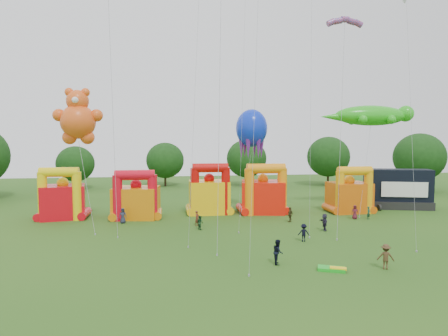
{
  "coord_description": "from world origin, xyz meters",
  "views": [
    {
      "loc": [
        -7.94,
        -23.9,
        10.03
      ],
      "look_at": [
        -2.02,
        18.0,
        6.79
      ],
      "focal_mm": 32.0,
      "sensor_mm": 36.0,
      "label": 1
    }
  ],
  "objects": [
    {
      "name": "ground",
      "position": [
        0.0,
        0.0,
        0.0
      ],
      "size": [
        160.0,
        160.0,
        0.0
      ],
      "primitive_type": "plane",
      "color": "#235016",
      "rests_on": "ground"
    },
    {
      "name": "tree_ring",
      "position": [
        -1.21,
        0.63,
        6.26
      ],
      "size": [
        126.48,
        128.62,
        12.07
      ],
      "color": "#352314",
      "rests_on": "ground"
    },
    {
      "name": "bouncy_castle_0",
      "position": [
        -20.86,
        27.15,
        2.46
      ],
      "size": [
        5.69,
        4.86,
        6.48
      ],
      "color": "red",
      "rests_on": "ground"
    },
    {
      "name": "bouncy_castle_1",
      "position": [
        -11.91,
        26.16,
        2.32
      ],
      "size": [
        5.93,
        5.06,
        6.13
      ],
      "color": "orange",
      "rests_on": "ground"
    },
    {
      "name": "bouncy_castle_2",
      "position": [
        -2.55,
        28.05,
        2.55
      ],
      "size": [
        5.18,
        4.17,
        6.73
      ],
      "color": "yellow",
      "rests_on": "ground"
    },
    {
      "name": "bouncy_castle_3",
      "position": [
        4.58,
        27.34,
        2.53
      ],
      "size": [
        6.31,
        5.42,
        6.68
      ],
      "color": "red",
      "rests_on": "ground"
    },
    {
      "name": "bouncy_castle_4",
      "position": [
        16.21,
        26.22,
        2.38
      ],
      "size": [
        5.37,
        4.44,
        6.27
      ],
      "color": "#D7580B",
      "rests_on": "ground"
    },
    {
      "name": "stage_trailer",
      "position": [
        24.33,
        28.23,
        2.7
      ],
      "size": [
        9.45,
        5.56,
        5.59
      ],
      "color": "black",
      "rests_on": "ground"
    },
    {
      "name": "teddy_bear_kite",
      "position": [
        -17.27,
        22.27,
        7.32
      ],
      "size": [
        5.65,
        8.47,
        15.82
      ],
      "color": "#F4581B",
      "rests_on": "ground"
    },
    {
      "name": "gecko_kite",
      "position": [
        18.89,
        27.03,
        7.68
      ],
      "size": [
        14.01,
        9.4,
        14.72
      ],
      "color": "green",
      "rests_on": "ground"
    },
    {
      "name": "octopus_kite",
      "position": [
        2.93,
        28.91,
        7.66
      ],
      "size": [
        4.66,
        6.92,
        14.0
      ],
      "color": "#0D2CD1",
      "rests_on": "ground"
    },
    {
      "name": "parafoil_kites",
      "position": [
        4.76,
        15.91,
        12.78
      ],
      "size": [
        30.57,
        12.13,
        32.8
      ],
      "color": "red",
      "rests_on": "ground"
    },
    {
      "name": "diamond_kites",
      "position": [
        2.47,
        14.36,
        15.11
      ],
      "size": [
        22.37,
        19.55,
        36.93
      ],
      "color": "red",
      "rests_on": "ground"
    },
    {
      "name": "folded_kite_bundle",
      "position": [
        4.26,
        4.07,
        0.14
      ],
      "size": [
        2.23,
        1.7,
        0.31
      ],
      "color": "green",
      "rests_on": "ground"
    },
    {
      "name": "spectator_0",
      "position": [
        -13.23,
        23.37,
        0.9
      ],
      "size": [
        0.9,
        0.6,
        1.8
      ],
      "primitive_type": "imported",
      "rotation": [
        0.0,
        0.0,
        -0.04
      ],
      "color": "#252A3E",
      "rests_on": "ground"
    },
    {
      "name": "spectator_1",
      "position": [
        -4.72,
        20.81,
        0.86
      ],
      "size": [
        0.72,
        0.74,
        1.72
      ],
      "primitive_type": "imported",
      "rotation": [
        0.0,
        0.0,
        0.87
      ],
      "color": "#5F281B",
      "rests_on": "ground"
    },
    {
      "name": "spectator_2",
      "position": [
        -4.53,
        18.92,
        0.77
      ],
      "size": [
        0.86,
        0.93,
        1.54
      ],
      "primitive_type": "imported",
      "rotation": [
        0.0,
        0.0,
        2.05
      ],
      "color": "#173B1E",
      "rests_on": "ground"
    },
    {
      "name": "spectator_3",
      "position": [
        4.98,
        12.53,
        0.86
      ],
      "size": [
        1.21,
        0.84,
        1.72
      ],
      "primitive_type": "imported",
      "rotation": [
        0.0,
        0.0,
        2.95
      ],
      "color": "black",
      "rests_on": "ground"
    },
    {
      "name": "spectator_4",
      "position": [
        6.39,
        21.32,
        0.9
      ],
      "size": [
        1.07,
        1.05,
        1.8
      ],
      "primitive_type": "imported",
      "rotation": [
        0.0,
        0.0,
        3.91
      ],
      "color": "#3B3217",
      "rests_on": "ground"
    },
    {
      "name": "spectator_5",
      "position": [
        8.7,
        16.51,
        0.93
      ],
      "size": [
        0.59,
        1.74,
        1.86
      ],
      "primitive_type": "imported",
      "rotation": [
        0.0,
        0.0,
        4.69
      ],
      "color": "#29243C",
      "rests_on": "ground"
    },
    {
      "name": "spectator_6",
      "position": [
        14.82,
        21.87,
        0.87
      ],
      "size": [
        0.96,
        0.76,
        1.73
      ],
      "primitive_type": "imported",
      "rotation": [
        0.0,
        0.0,
        6.01
      ],
      "color": "#581925",
      "rests_on": "ground"
    },
    {
      "name": "spectator_7",
      "position": [
        16.47,
        21.59,
        0.78
      ],
      "size": [
        0.68,
        0.62,
        1.56
      ],
      "primitive_type": "imported",
      "rotation": [
        0.0,
        0.0,
        0.58
      ],
      "color": "#193E2E",
      "rests_on": "ground"
    },
    {
      "name": "spectator_8",
      "position": [
        0.63,
        6.17,
        0.99
      ],
      "size": [
        0.91,
        1.08,
        1.98
      ],
      "primitive_type": "imported",
      "rotation": [
        0.0,
        0.0,
        1.39
      ],
      "color": "black",
      "rests_on": "ground"
    },
    {
      "name": "spectator_9",
      "position": [
        8.43,
        3.85,
        0.97
      ],
      "size": [
        1.43,
        1.15,
        1.93
      ],
      "primitive_type": "imported",
      "rotation": [
        0.0,
        0.0,
        2.73
      ],
      "color": "#48331D",
      "rests_on": "ground"
    }
  ]
}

